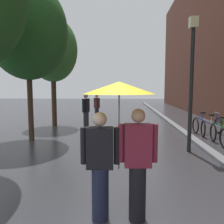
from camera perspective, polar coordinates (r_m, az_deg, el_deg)
The scene contains 9 objects.
kerb_strip at distance 13.36m, azimuth 14.70°, elevation -2.53°, with size 0.30×36.00×0.12m, color slate.
street_tree_1 at distance 9.48m, azimuth -20.83°, elevation 18.81°, with size 3.00×3.00×6.02m.
street_tree_2 at distance 12.58m, azimuth -14.96°, elevation 15.10°, with size 2.60×2.60×5.74m.
parked_bicycle_4 at distance 10.12m, azimuth 25.13°, elevation -3.83°, with size 1.15×0.82×0.96m.
parked_bicycle_5 at distance 10.87m, azimuth 23.13°, elevation -3.08°, with size 1.12×0.76×0.96m.
couple_under_umbrella at distance 3.33m, azimuth 1.85°, elevation -5.11°, with size 1.16×1.06×2.12m.
street_lamp_post at distance 7.38m, azimuth 19.72°, elevation 9.00°, with size 0.24×0.24×4.16m.
pedestrian_walking_midground at distance 13.70m, azimuth -3.91°, elevation 1.21°, with size 0.41×0.51×1.67m.
pedestrian_walking_far at distance 10.84m, azimuth -6.67°, elevation 0.14°, with size 0.31×0.57×1.76m.
Camera 1 is at (0.53, -2.94, 2.02)m, focal length 35.69 mm.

